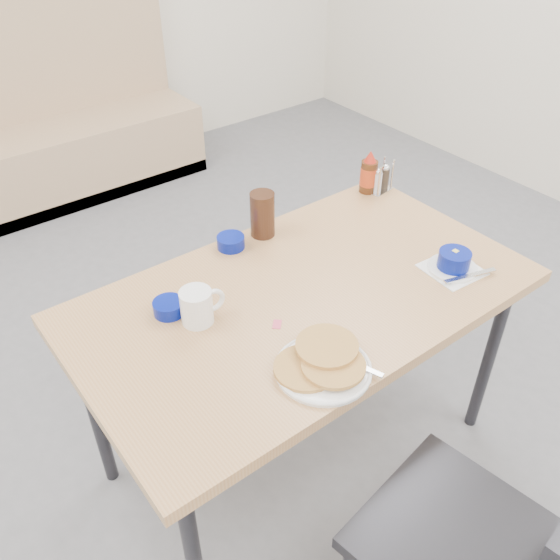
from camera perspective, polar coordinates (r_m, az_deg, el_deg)
ground at (r=2.25m, az=6.09°, el=-19.75°), size 6.00×6.00×0.00m
booth_bench at (r=4.03m, az=-21.92°, el=12.29°), size 1.90×0.56×1.22m
dining_table at (r=1.85m, az=2.27°, el=-2.70°), size 1.40×0.80×0.76m
diner_chair at (r=1.59m, az=20.11°, el=-22.70°), size 0.50×0.50×0.98m
pancake_plate at (r=1.56m, az=4.13°, el=-8.06°), size 0.25×0.25×0.05m
coffee_mug at (r=1.69m, az=-7.90°, el=-2.47°), size 0.14×0.09×0.11m
grits_setting at (r=1.96m, az=16.39°, el=1.62°), size 0.19×0.19×0.07m
creamer_bowl at (r=1.75m, az=-10.66°, el=-2.61°), size 0.09×0.09×0.04m
butter_bowl at (r=2.00m, az=-4.76°, el=3.66°), size 0.09×0.09×0.04m
amber_tumbler at (r=2.03m, az=-1.70°, el=6.33°), size 0.10×0.10×0.16m
condiment_caddy at (r=2.35m, az=9.68°, el=9.39°), size 0.11×0.07×0.12m
syrup_bottle at (r=2.32m, az=8.53°, el=10.03°), size 0.07×0.07×0.17m
sugar_wrapper at (r=1.69m, az=-0.29°, el=-4.28°), size 0.04×0.04×0.00m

